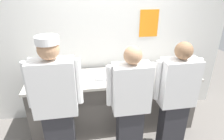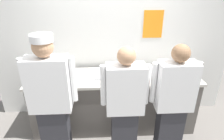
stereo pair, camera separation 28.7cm
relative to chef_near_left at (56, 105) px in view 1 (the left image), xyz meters
name	(u,v)px [view 1 (the left image)]	position (x,y,z in m)	size (l,w,h in m)	color
ground_plane	(118,139)	(0.79, 0.30, -0.94)	(9.00, 9.00, 0.00)	slate
wall_back	(109,35)	(0.80, 1.13, 0.50)	(4.06, 0.11, 2.88)	silver
prep_counter	(114,101)	(0.79, 0.66, -0.47)	(2.59, 0.68, 0.92)	#56514C
chef_near_left	(56,105)	(0.00, 0.00, 0.00)	(0.63, 0.24, 1.75)	#2D2D33
chef_center	(130,105)	(0.89, -0.01, -0.09)	(0.59, 0.24, 1.60)	#2D2D33
chef_far_right	(176,99)	(1.50, 0.01, -0.08)	(0.60, 0.24, 1.62)	#2D2D33
plate_stack_front	(169,67)	(1.72, 0.76, 0.02)	(0.20, 0.20, 0.07)	white
plate_stack_rear	(49,73)	(-0.19, 0.81, 0.03)	(0.19, 0.19, 0.10)	white
mixing_bowl_steel	(141,70)	(1.22, 0.70, 0.04)	(0.33, 0.33, 0.11)	#B7BABF
sheet_tray	(112,75)	(0.76, 0.66, 0.00)	(0.48, 0.30, 0.02)	#B7BABF
squeeze_bottle_primary	(149,75)	(1.26, 0.44, 0.07)	(0.06, 0.06, 0.18)	red
ramekin_yellow_sauce	(165,75)	(1.57, 0.53, 0.01)	(0.10, 0.10, 0.05)	white
ramekin_red_sauce	(77,82)	(0.23, 0.50, 0.01)	(0.10, 0.10, 0.04)	white
deli_cup	(64,75)	(0.04, 0.72, 0.04)	(0.09, 0.09, 0.10)	white
chefs_knife	(42,85)	(-0.25, 0.53, -0.01)	(0.28, 0.03, 0.02)	#B7BABF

